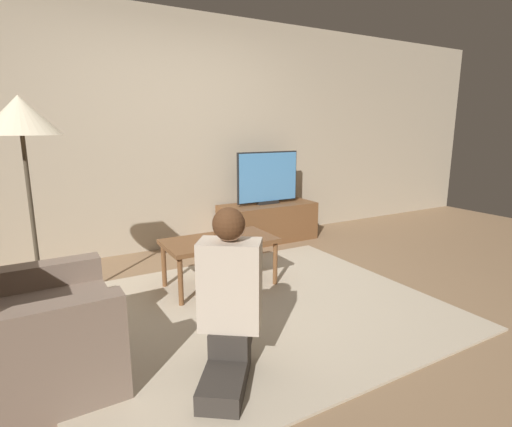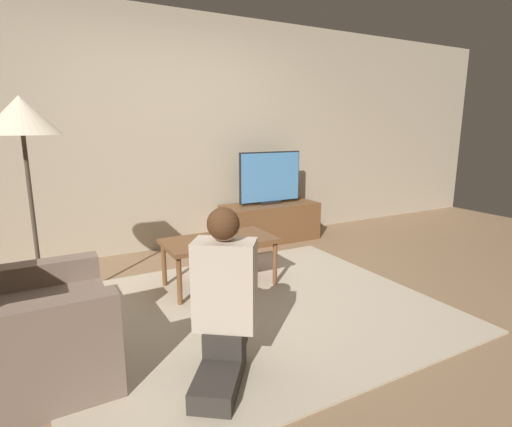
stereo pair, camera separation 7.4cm
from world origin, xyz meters
name	(u,v)px [view 2 (the right image)]	position (x,y,z in m)	size (l,w,h in m)	color
ground_plane	(251,311)	(0.00, 0.00, 0.00)	(10.00, 10.00, 0.00)	#896B4C
wall_back	(170,134)	(0.00, 1.93, 1.30)	(10.00, 0.06, 2.60)	tan
rug	(251,310)	(0.00, 0.00, 0.01)	(2.76, 2.27, 0.02)	#BCAD93
tv_stand	(270,222)	(1.11, 1.61, 0.23)	(1.18, 0.48, 0.46)	brown
tv	(270,178)	(1.11, 1.61, 0.78)	(0.81, 0.08, 0.63)	black
coffee_table	(219,244)	(-0.02, 0.55, 0.39)	(0.94, 0.51, 0.43)	brown
floor_lamp	(22,124)	(-1.39, 0.71, 1.39)	(0.51, 0.51, 1.58)	#4C4233
armchair	(25,335)	(-1.47, -0.20, 0.29)	(0.80, 0.81, 0.86)	#7A6656
person_kneeling	(224,296)	(-0.48, -0.61, 0.46)	(0.68, 0.82, 0.94)	#332D28
picture_frame	(220,230)	(-0.01, 0.56, 0.51)	(0.11, 0.01, 0.15)	brown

